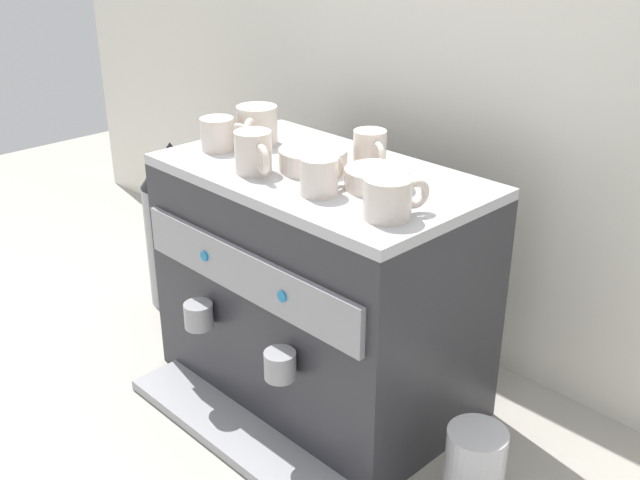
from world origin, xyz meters
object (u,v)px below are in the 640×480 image
(ceramic_cup_0, at_px, (257,126))
(ceramic_cup_4, at_px, (371,149))
(espresso_machine, at_px, (318,287))
(ceramic_cup_5, at_px, (219,134))
(ceramic_bowl_0, at_px, (377,179))
(coffee_grinder, at_px, (176,224))
(milk_pitcher, at_px, (474,470))
(ceramic_bowl_1, at_px, (313,160))
(ceramic_cup_2, at_px, (390,198))
(ceramic_cup_1, at_px, (254,153))
(ceramic_cup_3, at_px, (320,175))

(ceramic_cup_0, relative_size, ceramic_cup_4, 1.22)
(espresso_machine, height_order, ceramic_cup_5, ceramic_cup_5)
(ceramic_bowl_0, relative_size, coffee_grinder, 0.27)
(ceramic_bowl_0, xyz_separation_m, coffee_grinder, (-0.65, 0.01, -0.29))
(ceramic_cup_4, xyz_separation_m, milk_pitcher, (0.38, -0.14, -0.44))
(ceramic_bowl_1, distance_m, coffee_grinder, 0.58)
(ceramic_cup_2, bearing_deg, ceramic_cup_0, 167.40)
(espresso_machine, relative_size, ceramic_bowl_0, 5.49)
(ceramic_cup_0, height_order, ceramic_bowl_1, ceramic_cup_0)
(ceramic_cup_1, bearing_deg, ceramic_cup_0, 138.61)
(ceramic_bowl_1, bearing_deg, coffee_grinder, 177.85)
(coffee_grinder, relative_size, milk_pitcher, 2.67)
(ceramic_bowl_0, relative_size, milk_pitcher, 0.73)
(ceramic_cup_1, xyz_separation_m, ceramic_cup_2, (0.31, 0.02, -0.01))
(coffee_grinder, bearing_deg, ceramic_cup_2, -6.91)
(ceramic_cup_3, distance_m, coffee_grinder, 0.68)
(espresso_machine, bearing_deg, ceramic_cup_0, 173.07)
(ceramic_bowl_0, xyz_separation_m, milk_pitcher, (0.29, -0.07, -0.42))
(ceramic_cup_3, relative_size, ceramic_bowl_1, 0.79)
(ceramic_cup_3, xyz_separation_m, ceramic_bowl_0, (0.05, 0.09, -0.02))
(ceramic_bowl_1, relative_size, coffee_grinder, 0.31)
(espresso_machine, bearing_deg, ceramic_cup_5, -167.24)
(ceramic_cup_1, height_order, milk_pitcher, ceramic_cup_1)
(milk_pitcher, bearing_deg, coffee_grinder, 175.58)
(ceramic_cup_1, xyz_separation_m, ceramic_cup_5, (-0.16, 0.04, -0.01))
(espresso_machine, bearing_deg, ceramic_cup_1, -128.58)
(ceramic_cup_3, bearing_deg, ceramic_cup_2, 1.71)
(ceramic_cup_5, bearing_deg, milk_pitcher, -0.31)
(ceramic_cup_4, distance_m, ceramic_bowl_0, 0.11)
(ceramic_bowl_1, height_order, coffee_grinder, ceramic_bowl_1)
(ceramic_cup_2, relative_size, coffee_grinder, 0.27)
(ceramic_cup_2, height_order, milk_pitcher, ceramic_cup_2)
(ceramic_cup_5, bearing_deg, ceramic_bowl_1, 13.15)
(ceramic_cup_3, distance_m, ceramic_cup_5, 0.31)
(ceramic_cup_4, height_order, ceramic_bowl_0, ceramic_cup_4)
(ceramic_cup_5, distance_m, ceramic_bowl_1, 0.22)
(ceramic_cup_4, height_order, ceramic_bowl_1, ceramic_cup_4)
(espresso_machine, height_order, ceramic_bowl_1, ceramic_bowl_1)
(ceramic_cup_0, relative_size, ceramic_cup_5, 1.23)
(ceramic_cup_4, relative_size, ceramic_bowl_0, 0.83)
(ceramic_cup_5, relative_size, milk_pitcher, 0.60)
(ceramic_cup_1, height_order, ceramic_bowl_1, ceramic_cup_1)
(ceramic_cup_5, xyz_separation_m, milk_pitcher, (0.65, -0.00, -0.43))
(espresso_machine, relative_size, ceramic_cup_4, 6.62)
(ceramic_bowl_0, height_order, coffee_grinder, ceramic_bowl_0)
(ceramic_cup_3, height_order, ceramic_cup_4, ceramic_cup_4)
(ceramic_cup_0, distance_m, ceramic_cup_2, 0.45)
(ceramic_cup_3, height_order, ceramic_cup_5, same)
(ceramic_cup_2, distance_m, ceramic_bowl_1, 0.26)
(ceramic_cup_0, bearing_deg, ceramic_cup_4, 13.42)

